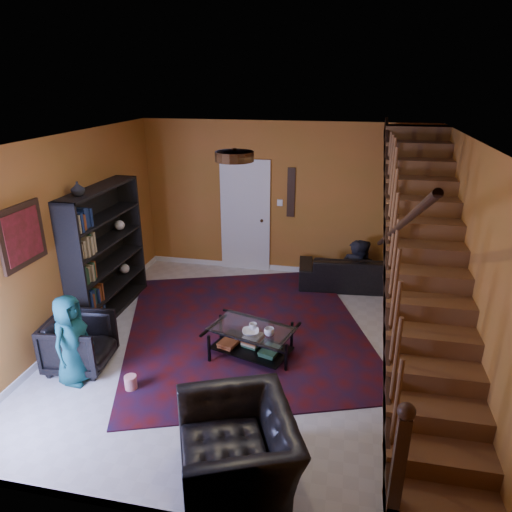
{
  "coord_description": "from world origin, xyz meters",
  "views": [
    {
      "loc": [
        1.14,
        -5.32,
        3.48
      ],
      "look_at": [
        -0.02,
        0.4,
        1.2
      ],
      "focal_mm": 32.0,
      "sensor_mm": 36.0,
      "label": 1
    }
  ],
  "objects": [
    {
      "name": "armchair_left",
      "position": [
        -2.05,
        -0.88,
        0.34
      ],
      "size": [
        0.82,
        0.8,
        0.68
      ],
      "primitive_type": "imported",
      "rotation": [
        0.0,
        0.0,
        1.67
      ],
      "color": "black",
      "rests_on": "floor"
    },
    {
      "name": "bookshelf",
      "position": [
        -2.4,
        0.6,
        0.96
      ],
      "size": [
        0.35,
        1.8,
        2.0
      ],
      "color": "black",
      "rests_on": "floor"
    },
    {
      "name": "person_adult_a",
      "position": [
        1.37,
        2.35,
        0.2
      ],
      "size": [
        0.49,
        0.33,
        1.3
      ],
      "primitive_type": "imported",
      "rotation": [
        0.0,
        0.0,
        3.09
      ],
      "color": "black",
      "rests_on": "sofa"
    },
    {
      "name": "staircase",
      "position": [
        2.12,
        -0.0,
        1.4
      ],
      "size": [
        0.95,
        5.02,
        3.18
      ],
      "color": "brown",
      "rests_on": "floor"
    },
    {
      "name": "bowl",
      "position": [
        0.06,
        -0.34,
        0.43
      ],
      "size": [
        0.25,
        0.25,
        0.05
      ],
      "primitive_type": "imported",
      "rotation": [
        0.0,
        0.0,
        0.2
      ],
      "color": "#999999",
      "rests_on": "coffee_table"
    },
    {
      "name": "cup_a",
      "position": [
        0.3,
        -0.33,
        0.46
      ],
      "size": [
        0.14,
        0.14,
        0.1
      ],
      "primitive_type": "imported",
      "rotation": [
        0.0,
        0.0,
        0.06
      ],
      "color": "#999999",
      "rests_on": "coffee_table"
    },
    {
      "name": "ceiling_fixture",
      "position": [
        0.0,
        -0.8,
        2.74
      ],
      "size": [
        0.4,
        0.4,
        0.1
      ],
      "primitive_type": "cylinder",
      "color": "#3F2814",
      "rests_on": "room"
    },
    {
      "name": "vase",
      "position": [
        -2.41,
        0.1,
        2.1
      ],
      "size": [
        0.18,
        0.18,
        0.19
      ],
      "primitive_type": "imported",
      "color": "#999999",
      "rests_on": "bookshelf"
    },
    {
      "name": "armchair_right",
      "position": [
        0.35,
        -2.25,
        0.37
      ],
      "size": [
        1.36,
        1.44,
        0.74
      ],
      "primitive_type": "imported",
      "rotation": [
        0.0,
        0.0,
        -1.17
      ],
      "color": "black",
      "rests_on": "floor"
    },
    {
      "name": "popcorn_bucket",
      "position": [
        -1.22,
        -1.21,
        0.1
      ],
      "size": [
        0.17,
        0.17,
        0.17
      ],
      "primitive_type": "cylinder",
      "rotation": [
        0.0,
        0.0,
        -0.16
      ],
      "color": "red",
      "rests_on": "rug"
    },
    {
      "name": "framed_picture",
      "position": [
        -2.57,
        -0.9,
        1.75
      ],
      "size": [
        0.04,
        0.74,
        0.74
      ],
      "primitive_type": "cube",
      "color": "maroon",
      "rests_on": "room"
    },
    {
      "name": "wall_hanging",
      "position": [
        0.15,
        2.73,
        1.55
      ],
      "size": [
        0.14,
        0.03,
        0.9
      ],
      "primitive_type": "cube",
      "color": "black",
      "rests_on": "room"
    },
    {
      "name": "coffee_table",
      "position": [
        0.04,
        -0.2,
        0.23
      ],
      "size": [
        1.2,
        0.91,
        0.41
      ],
      "rotation": [
        0.0,
        0.0,
        -0.3
      ],
      "color": "black",
      "rests_on": "floor"
    },
    {
      "name": "rug",
      "position": [
        -0.19,
        0.45,
        0.01
      ],
      "size": [
        4.46,
        4.76,
        0.02
      ],
      "primitive_type": "cube",
      "rotation": [
        0.0,
        0.0,
        0.34
      ],
      "color": "#440C0D",
      "rests_on": "floor"
    },
    {
      "name": "person_adult_b",
      "position": [
        1.45,
        2.35,
        0.21
      ],
      "size": [
        0.67,
        0.53,
        1.31
      ],
      "primitive_type": "imported",
      "rotation": [
        0.0,
        0.0,
        3.08
      ],
      "color": "black",
      "rests_on": "sofa"
    },
    {
      "name": "sofa",
      "position": [
        1.4,
        2.3,
        0.29
      ],
      "size": [
        2.06,
        0.96,
        0.58
      ],
      "primitive_type": "imported",
      "rotation": [
        0.0,
        0.0,
        3.23
      ],
      "color": "black",
      "rests_on": "floor"
    },
    {
      "name": "floor",
      "position": [
        0.0,
        0.0,
        0.0
      ],
      "size": [
        5.5,
        5.5,
        0.0
      ],
      "primitive_type": "plane",
      "color": "beige",
      "rests_on": "ground"
    },
    {
      "name": "door",
      "position": [
        -0.7,
        2.73,
        1.02
      ],
      "size": [
        0.82,
        0.05,
        2.05
      ],
      "primitive_type": "cube",
      "color": "silver",
      "rests_on": "floor"
    },
    {
      "name": "cup_b",
      "position": [
        0.07,
        -0.24,
        0.46
      ],
      "size": [
        0.12,
        0.12,
        0.1
      ],
      "primitive_type": "imported",
      "rotation": [
        0.0,
        0.0,
        0.17
      ],
      "color": "#999999",
      "rests_on": "coffee_table"
    },
    {
      "name": "person_child",
      "position": [
        -1.95,
        -1.17,
        0.57
      ],
      "size": [
        0.43,
        0.6,
        1.15
      ],
      "primitive_type": "imported",
      "rotation": [
        0.0,
        0.0,
        1.45
      ],
      "color": "#165455",
      "rests_on": "armchair_left"
    },
    {
      "name": "room",
      "position": [
        -1.33,
        1.33,
        0.05
      ],
      "size": [
        5.5,
        5.5,
        5.5
      ],
      "color": "#B45F28",
      "rests_on": "ground"
    }
  ]
}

